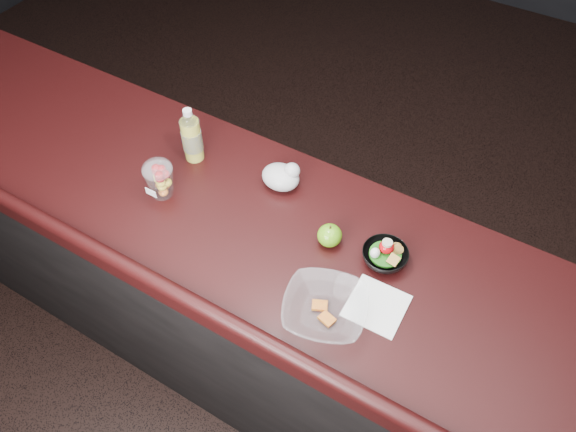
% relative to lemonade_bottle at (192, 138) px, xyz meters
% --- Properties ---
extents(ground, '(8.00, 8.00, 0.00)m').
position_rel_lemonade_bottle_xyz_m(ground, '(0.38, -0.44, -1.11)').
color(ground, black).
rests_on(ground, ground).
extents(room_shell, '(8.00, 8.00, 8.00)m').
position_rel_lemonade_bottle_xyz_m(room_shell, '(0.38, -0.44, 0.72)').
color(room_shell, black).
rests_on(room_shell, ground).
extents(counter, '(4.06, 0.71, 1.02)m').
position_rel_lemonade_bottle_xyz_m(counter, '(0.38, -0.14, -0.60)').
color(counter, black).
rests_on(counter, ground).
extents(lemonade_bottle, '(0.07, 0.07, 0.21)m').
position_rel_lemonade_bottle_xyz_m(lemonade_bottle, '(0.00, 0.00, 0.00)').
color(lemonade_bottle, gold).
rests_on(lemonade_bottle, counter).
extents(fruit_cup, '(0.10, 0.10, 0.14)m').
position_rel_lemonade_bottle_xyz_m(fruit_cup, '(0.01, -0.20, -0.02)').
color(fruit_cup, white).
rests_on(fruit_cup, counter).
extents(green_apple, '(0.08, 0.08, 0.08)m').
position_rel_lemonade_bottle_xyz_m(green_apple, '(0.59, -0.09, -0.05)').
color(green_apple, '#469411').
rests_on(green_apple, counter).
extents(plastic_bag, '(0.13, 0.11, 0.10)m').
position_rel_lemonade_bottle_xyz_m(plastic_bag, '(0.34, 0.04, -0.05)').
color(plastic_bag, silver).
rests_on(plastic_bag, counter).
extents(snack_bowl, '(0.17, 0.17, 0.08)m').
position_rel_lemonade_bottle_xyz_m(snack_bowl, '(0.77, -0.07, -0.06)').
color(snack_bowl, black).
rests_on(snack_bowl, counter).
extents(takeout_bowl, '(0.30, 0.30, 0.06)m').
position_rel_lemonade_bottle_xyz_m(takeout_bowl, '(0.70, -0.33, -0.06)').
color(takeout_bowl, silver).
rests_on(takeout_bowl, counter).
extents(paper_napkin, '(0.16, 0.16, 0.00)m').
position_rel_lemonade_bottle_xyz_m(paper_napkin, '(0.82, -0.23, -0.09)').
color(paper_napkin, white).
rests_on(paper_napkin, counter).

